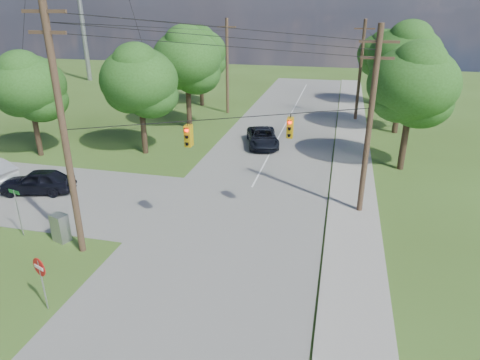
% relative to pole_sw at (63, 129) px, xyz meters
% --- Properties ---
extents(ground, '(140.00, 140.00, 0.00)m').
position_rel_pole_sw_xyz_m(ground, '(4.60, -0.40, -6.23)').
color(ground, '#37531B').
rests_on(ground, ground).
extents(main_road, '(10.00, 100.00, 0.03)m').
position_rel_pole_sw_xyz_m(main_road, '(6.60, 4.60, -6.21)').
color(main_road, gray).
rests_on(main_road, ground).
extents(sidewalk_east, '(2.60, 100.00, 0.12)m').
position_rel_pole_sw_xyz_m(sidewalk_east, '(13.30, 4.60, -6.17)').
color(sidewalk_east, gray).
rests_on(sidewalk_east, ground).
extents(pole_sw, '(2.00, 0.32, 12.00)m').
position_rel_pole_sw_xyz_m(pole_sw, '(0.00, 0.00, 0.00)').
color(pole_sw, '#4D3927').
rests_on(pole_sw, ground).
extents(pole_ne, '(2.00, 0.32, 10.50)m').
position_rel_pole_sw_xyz_m(pole_ne, '(13.50, 7.60, -0.76)').
color(pole_ne, '#4D3927').
rests_on(pole_ne, ground).
extents(pole_north_e, '(2.00, 0.32, 10.00)m').
position_rel_pole_sw_xyz_m(pole_north_e, '(13.50, 29.60, -1.10)').
color(pole_north_e, '#4D3927').
rests_on(pole_north_e, ground).
extents(pole_north_w, '(2.00, 0.32, 10.00)m').
position_rel_pole_sw_xyz_m(pole_north_w, '(-0.40, 29.60, -1.10)').
color(pole_north_w, '#4D3927').
rests_on(pole_north_w, ground).
extents(power_lines, '(13.93, 29.62, 4.93)m').
position_rel_pole_sw_xyz_m(power_lines, '(6.10, 11.14, 2.93)').
color(power_lines, black).
rests_on(power_lines, ground).
extents(traffic_signals, '(4.91, 3.27, 1.05)m').
position_rel_pole_sw_xyz_m(traffic_signals, '(7.15, 4.03, -0.73)').
color(traffic_signals, '#C5980B').
rests_on(traffic_signals, ground).
extents(tree_w_near, '(6.00, 6.00, 8.40)m').
position_rel_pole_sw_xyz_m(tree_w_near, '(-3.40, 14.60, -0.30)').
color(tree_w_near, '#412F20').
rests_on(tree_w_near, ground).
extents(tree_w_mid, '(6.40, 6.40, 9.22)m').
position_rel_pole_sw_xyz_m(tree_w_mid, '(-2.40, 22.60, 0.35)').
color(tree_w_mid, '#412F20').
rests_on(tree_w_mid, ground).
extents(tree_w_far, '(6.00, 6.00, 8.73)m').
position_rel_pole_sw_xyz_m(tree_w_far, '(-4.40, 32.60, 0.02)').
color(tree_w_far, '#412F20').
rests_on(tree_w_far, ground).
extents(tree_e_near, '(6.20, 6.20, 8.81)m').
position_rel_pole_sw_xyz_m(tree_e_near, '(16.60, 15.60, 0.02)').
color(tree_e_near, '#412F20').
rests_on(tree_e_near, ground).
extents(tree_e_mid, '(6.60, 6.60, 9.64)m').
position_rel_pole_sw_xyz_m(tree_e_mid, '(17.10, 25.60, 0.68)').
color(tree_e_mid, '#412F20').
rests_on(tree_e_mid, ground).
extents(tree_e_far, '(5.80, 5.80, 8.32)m').
position_rel_pole_sw_xyz_m(tree_e_far, '(16.10, 37.60, -0.31)').
color(tree_e_far, '#412F20').
rests_on(tree_e_far, ground).
extents(tree_cross_n, '(5.60, 5.60, 7.91)m').
position_rel_pole_sw_xyz_m(tree_cross_n, '(-11.40, 12.10, -0.63)').
color(tree_cross_n, '#412F20').
rests_on(tree_cross_n, ground).
extents(car_cross_dark, '(4.85, 2.88, 1.55)m').
position_rel_pole_sw_xyz_m(car_cross_dark, '(-6.65, 5.58, -5.42)').
color(car_cross_dark, black).
rests_on(car_cross_dark, cross_road).
extents(car_main_north, '(3.81, 5.79, 1.48)m').
position_rel_pole_sw_xyz_m(car_main_north, '(5.61, 18.65, -5.46)').
color(car_main_north, black).
rests_on(car_main_north, main_road).
extents(control_cabinet, '(0.97, 0.83, 1.48)m').
position_rel_pole_sw_xyz_m(control_cabinet, '(-1.56, 0.60, -5.49)').
color(control_cabinet, gray).
rests_on(control_cabinet, ground).
extents(do_not_enter_sign, '(0.74, 0.32, 2.37)m').
position_rel_pole_sw_xyz_m(do_not_enter_sign, '(1.10, -4.27, -4.50)').
color(do_not_enter_sign, gray).
rests_on(do_not_enter_sign, ground).
extents(street_name_sign, '(0.77, 0.22, 2.62)m').
position_rel_pole_sw_xyz_m(street_name_sign, '(-3.91, 0.60, -4.56)').
color(street_name_sign, gray).
rests_on(street_name_sign, ground).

